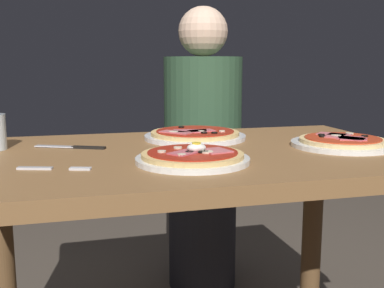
# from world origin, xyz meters

# --- Properties ---
(dining_table) EXTENTS (1.16, 0.73, 0.73)m
(dining_table) POSITION_xyz_m (0.00, 0.00, 0.61)
(dining_table) COLOR olive
(dining_table) RESTS_ON ground
(pizza_foreground) EXTENTS (0.26, 0.26, 0.05)m
(pizza_foreground) POSITION_xyz_m (-0.04, -0.14, 0.74)
(pizza_foreground) COLOR white
(pizza_foreground) RESTS_ON dining_table
(pizza_across_left) EXTENTS (0.30, 0.30, 0.03)m
(pizza_across_left) POSITION_xyz_m (0.05, 0.18, 0.74)
(pizza_across_left) COLOR white
(pizza_across_left) RESTS_ON dining_table
(pizza_across_right) EXTENTS (0.27, 0.27, 0.03)m
(pizza_across_right) POSITION_xyz_m (0.40, -0.05, 0.74)
(pizza_across_right) COLOR white
(pizza_across_right) RESTS_ON dining_table
(fork) EXTENTS (0.15, 0.06, 0.00)m
(fork) POSITION_xyz_m (-0.36, -0.13, 0.74)
(fork) COLOR silver
(fork) RESTS_ON dining_table
(knife) EXTENTS (0.18, 0.10, 0.01)m
(knife) POSITION_xyz_m (-0.30, 0.12, 0.74)
(knife) COLOR silver
(knife) RESTS_ON dining_table
(diner_person) EXTENTS (0.32, 0.32, 1.18)m
(diner_person) POSITION_xyz_m (0.23, 0.71, 0.56)
(diner_person) COLOR black
(diner_person) RESTS_ON ground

